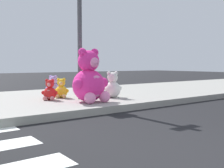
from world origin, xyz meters
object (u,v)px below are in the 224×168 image
plush_lavender (53,88)px  plush_yellow (61,90)px  sign_pole (80,29)px  plush_pink_large (90,81)px  plush_white (112,87)px  plush_red (50,92)px  plush_tan (95,86)px

plush_lavender → plush_yellow: (0.00, -0.49, -0.02)m
sign_pole → plush_pink_large: 1.35m
plush_pink_large → plush_yellow: plush_pink_large is taller
sign_pole → plush_lavender: size_ratio=5.70×
plush_white → plush_red: 1.58m
sign_pole → plush_red: (-0.68, 0.27, -1.50)m
plush_pink_large → plush_white: size_ratio=1.80×
plush_tan → plush_white: bearing=-88.7°
plush_tan → plush_red: (-1.49, -0.31, -0.04)m
plush_lavender → plush_red: bearing=-119.5°
sign_pole → plush_tan: sign_pole is taller
plush_red → plush_tan: bearing=11.8°
plush_tan → plush_lavender: 1.15m
plush_pink_large → plush_lavender: size_ratio=2.16×
plush_white → plush_tan: 0.80m
plush_pink_large → plush_lavender: plush_pink_large is taller
sign_pole → plush_yellow: size_ratio=6.30×
sign_pole → plush_yellow: sign_pole is taller
plush_white → plush_yellow: size_ratio=1.33×
sign_pole → plush_white: bearing=-15.1°
plush_pink_large → plush_tan: size_ratio=2.04×
plush_white → plush_tan: (-0.02, 0.80, -0.03)m
plush_pink_large → plush_lavender: bearing=96.7°
plush_pink_large → plush_tan: 1.49m
plush_pink_large → plush_lavender: (-0.18, 1.57, -0.26)m
plush_red → plush_yellow: bearing=28.9°
plush_white → plush_red: plush_white is taller
plush_white → plush_lavender: 1.63m
plush_tan → plush_red: 1.52m
plush_lavender → plush_red: (-0.41, -0.72, -0.02)m
plush_white → sign_pole: bearing=164.9°
sign_pole → plush_pink_large: bearing=-98.7°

